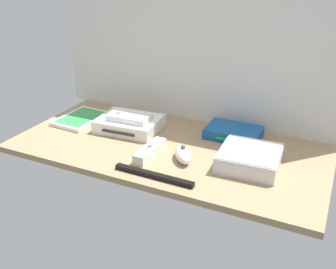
{
  "coord_description": "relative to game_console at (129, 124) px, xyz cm",
  "views": [
    {
      "loc": [
        48.14,
        -100.68,
        56.23
      ],
      "look_at": [
        0.0,
        0.0,
        4.0
      ],
      "focal_mm": 41.34,
      "sensor_mm": 36.0,
      "label": 1
    }
  ],
  "objects": [
    {
      "name": "ground_plane",
      "position": [
        17.73,
        -5.62,
        -3.2
      ],
      "size": [
        100.0,
        48.0,
        2.0
      ],
      "primitive_type": "cube",
      "color": "#9E7F5B",
      "rests_on": "ground"
    },
    {
      "name": "remote_nunchuk",
      "position": [
        25.95,
        -12.51,
        -0.16
      ],
      "size": [
        9.28,
        10.74,
        5.1
      ],
      "rotation": [
        0.0,
        0.0,
        0.6
      ],
      "color": "white",
      "rests_on": "ground_plane"
    },
    {
      "name": "remote_classic_pad",
      "position": [
        0.93,
        -1.33,
        3.21
      ],
      "size": [
        14.9,
        8.94,
        2.4
      ],
      "rotation": [
        0.0,
        0.0,
        0.07
      ],
      "color": "white",
      "rests_on": "game_console"
    },
    {
      "name": "sensor_bar",
      "position": [
        22.63,
        -25.09,
        -1.5
      ],
      "size": [
        24.02,
        2.03,
        1.4
      ],
      "primitive_type": "cube",
      "rotation": [
        0.0,
        0.0,
        -0.01
      ],
      "color": "black",
      "rests_on": "ground_plane"
    },
    {
      "name": "network_router",
      "position": [
        34.84,
        9.66,
        -0.5
      ],
      "size": [
        18.01,
        12.41,
        3.4
      ],
      "rotation": [
        0.0,
        0.0,
        -0.0
      ],
      "color": "#145193",
      "rests_on": "ground_plane"
    },
    {
      "name": "game_case",
      "position": [
        -20.49,
        -0.72,
        -1.44
      ],
      "size": [
        14.57,
        19.68,
        1.56
      ],
      "rotation": [
        0.0,
        0.0,
        -0.05
      ],
      "color": "white",
      "rests_on": "ground_plane"
    },
    {
      "name": "back_wall",
      "position": [
        17.73,
        18.98,
        29.8
      ],
      "size": [
        110.0,
        1.2,
        64.0
      ],
      "primitive_type": "cube",
      "color": "silver",
      "rests_on": "ground"
    },
    {
      "name": "game_console",
      "position": [
        0.0,
        0.0,
        0.0
      ],
      "size": [
        21.94,
        17.48,
        4.4
      ],
      "rotation": [
        0.0,
        0.0,
        0.06
      ],
      "color": "white",
      "rests_on": "ground_plane"
    },
    {
      "name": "remote_wand",
      "position": [
        15.61,
        -13.95,
        -0.69
      ],
      "size": [
        3.99,
        14.89,
        3.4
      ],
      "rotation": [
        0.0,
        0.0,
        -0.03
      ],
      "color": "white",
      "rests_on": "ground_plane"
    },
    {
      "name": "mini_computer",
      "position": [
        44.76,
        -7.45,
        0.44
      ],
      "size": [
        17.79,
        17.79,
        5.3
      ],
      "rotation": [
        0.0,
        0.0,
        0.05
      ],
      "color": "silver",
      "rests_on": "ground_plane"
    }
  ]
}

